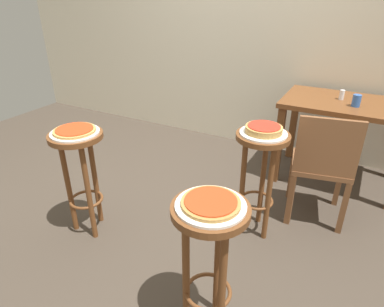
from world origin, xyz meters
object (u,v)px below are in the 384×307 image
Objects in this scene: pizza_foreground at (211,202)px; pizza_leftside at (264,129)px; serving_plate_foreground at (211,206)px; serving_plate_leftside at (263,133)px; stool_leftside at (260,164)px; stool_foreground at (209,246)px; cup_near_edge at (356,101)px; stool_middle at (80,163)px; condiment_shaker at (342,95)px; dining_table at (345,115)px; serving_plate_middle at (75,133)px; wooden_chair at (322,164)px; pizza_middle at (75,130)px.

pizza_leftside is (-0.04, 0.86, 0.01)m from pizza_foreground.
serving_plate_leftside is at bearing 92.71° from serving_plate_foreground.
stool_leftside is at bearing 92.71° from serving_plate_foreground.
stool_foreground is 7.93× the size of cup_near_edge.
stool_foreground is 0.90m from pizza_leftside.
serving_plate_foreground is 1.16m from stool_middle.
stool_leftside is 1.14m from condiment_shaker.
serving_plate_leftside is (0.00, -0.00, 0.22)m from stool_leftside.
stool_middle is at bearing -152.22° from stool_leftside.
dining_table is 0.21m from cup_near_edge.
stool_foreground is 1.85m from cup_near_edge.
dining_table is at bearing 68.69° from serving_plate_leftside.
serving_plate_middle is at bearing -152.22° from stool_leftside.
dining_table is 0.17m from condiment_shaker.
condiment_shaker reaches higher than serving_plate_foreground.
pizza_foreground is 0.85× the size of serving_plate_leftside.
pizza_leftside is (-0.04, 0.86, 0.25)m from stool_foreground.
serving_plate_foreground is 0.86m from pizza_leftside.
condiment_shaker reaches higher than serving_plate_leftside.
condiment_shaker is at bearing 130.81° from cup_near_edge.
stool_foreground is 0.86m from stool_leftside.
cup_near_edge is (0.42, 1.78, 0.25)m from stool_foreground.
condiment_shaker is at bearing 81.10° from stool_foreground.
stool_leftside is 0.22m from serving_plate_leftside.
pizza_foreground is 1.16m from stool_middle.
cup_near_edge is 0.68m from wooden_chair.
wooden_chair reaches higher than serving_plate_middle.
pizza_foreground is 1.83m from cup_near_edge.
cup_near_edge reaches higher than stool_leftside.
pizza_leftside is (1.06, 0.56, 0.25)m from stool_middle.
serving_plate_foreground is at bearing -87.29° from stool_leftside.
wooden_chair is (-0.05, -0.70, -0.15)m from dining_table.
stool_foreground is 0.24m from pizza_foreground.
serving_plate_leftside is at bearing 27.78° from pizza_middle.
stool_leftside is 2.51× the size of serving_plate_leftside.
condiment_shaker reaches higher than pizza_middle.
cup_near_edge is (1.52, 1.48, 0.25)m from stool_middle.
serving_plate_middle reaches higher than stool_middle.
pizza_leftside reaches higher than dining_table.
serving_plate_foreground reaches higher than stool_leftside.
dining_table is at bearing 79.19° from serving_plate_foreground.
serving_plate_middle is at bearing -152.22° from serving_plate_leftside.
wooden_chair reaches higher than pizza_middle.
pizza_leftside reaches higher than serving_plate_leftside.
pizza_leftside is 2.44× the size of cup_near_edge.
pizza_middle is 0.35× the size of stool_leftside.
wooden_chair is (0.35, 0.34, -0.32)m from pizza_leftside.
pizza_middle is 1.19m from pizza_leftside.
pizza_leftside is at bearing 27.78° from pizza_middle.
serving_plate_leftside is at bearing -136.26° from wooden_chair.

